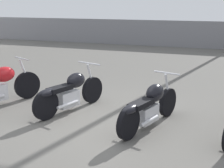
% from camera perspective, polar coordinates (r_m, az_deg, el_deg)
% --- Properties ---
extents(ground_plane, '(60.00, 60.00, 0.00)m').
position_cam_1_polar(ground_plane, '(6.25, -2.08, -7.24)').
color(ground_plane, '#5B5954').
extents(fence_back, '(40.00, 0.04, 1.39)m').
position_cam_1_polar(fence_back, '(16.91, 12.51, 8.89)').
color(fence_back, gray).
rests_on(fence_back, ground_plane).
extents(motorcycle_slot_2, '(0.87, 1.99, 0.99)m').
position_cam_1_polar(motorcycle_slot_2, '(6.88, -7.76, -1.48)').
color(motorcycle_slot_2, black).
rests_on(motorcycle_slot_2, ground_plane).
extents(motorcycle_slot_3, '(0.83, 2.01, 0.97)m').
position_cam_1_polar(motorcycle_slot_3, '(5.99, 6.80, -4.05)').
color(motorcycle_slot_3, black).
rests_on(motorcycle_slot_3, ground_plane).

